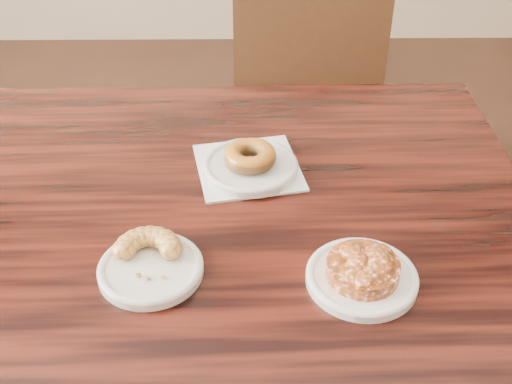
{
  "coord_description": "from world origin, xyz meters",
  "views": [
    {
      "loc": [
        -0.19,
        -0.62,
        1.38
      ],
      "look_at": [
        -0.18,
        0.13,
        0.8
      ],
      "focal_mm": 45.0,
      "sensor_mm": 36.0,
      "label": 1
    }
  ],
  "objects_px": {
    "glazed_donut": "(250,156)",
    "cruller_fragment": "(149,258)",
    "apple_fritter": "(363,266)",
    "chair_far": "(304,107)"
  },
  "relations": [
    {
      "from": "glazed_donut",
      "to": "cruller_fragment",
      "type": "distance_m",
      "value": 0.28
    },
    {
      "from": "apple_fritter",
      "to": "cruller_fragment",
      "type": "xyz_separation_m",
      "value": [
        -0.29,
        0.02,
        -0.0
      ]
    },
    {
      "from": "chair_far",
      "to": "glazed_donut",
      "type": "height_order",
      "value": "chair_far"
    },
    {
      "from": "glazed_donut",
      "to": "chair_far",
      "type": "bearing_deg",
      "value": 78.07
    },
    {
      "from": "chair_far",
      "to": "cruller_fragment",
      "type": "relative_size",
      "value": 8.25
    },
    {
      "from": "chair_far",
      "to": "glazed_donut",
      "type": "xyz_separation_m",
      "value": [
        -0.16,
        -0.75,
        0.33
      ]
    },
    {
      "from": "chair_far",
      "to": "glazed_donut",
      "type": "relative_size",
      "value": 10.33
    },
    {
      "from": "chair_far",
      "to": "apple_fritter",
      "type": "distance_m",
      "value": 1.06
    },
    {
      "from": "chair_far",
      "to": "cruller_fragment",
      "type": "height_order",
      "value": "chair_far"
    },
    {
      "from": "apple_fritter",
      "to": "cruller_fragment",
      "type": "distance_m",
      "value": 0.29
    }
  ]
}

